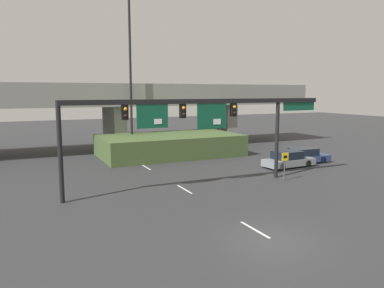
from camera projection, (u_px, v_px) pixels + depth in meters
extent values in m
plane|color=#2D2D30|center=(270.00, 239.00, 16.96)|extent=(160.00, 160.00, 0.00)
cube|color=silver|center=(255.00, 230.00, 18.06)|extent=(0.14, 2.40, 0.01)
cube|color=silver|center=(185.00, 189.00, 25.54)|extent=(0.14, 2.40, 0.01)
cube|color=silver|center=(146.00, 167.00, 33.01)|extent=(0.14, 2.40, 0.01)
cube|color=silver|center=(122.00, 153.00, 40.48)|extent=(0.14, 2.40, 0.01)
cylinder|color=black|center=(60.00, 152.00, 22.03)|extent=(0.28, 0.28, 6.12)
cylinder|color=black|center=(277.00, 138.00, 28.68)|extent=(0.28, 0.28, 6.12)
cube|color=black|center=(207.00, 101.00, 25.71)|extent=(19.40, 0.32, 0.32)
cube|color=black|center=(125.00, 112.00, 23.38)|extent=(0.40, 0.28, 0.95)
sphere|color=orange|center=(126.00, 109.00, 23.20)|extent=(0.22, 0.22, 0.22)
sphere|color=black|center=(126.00, 116.00, 23.26)|extent=(0.22, 0.22, 0.22)
cube|color=black|center=(183.00, 111.00, 25.05)|extent=(0.40, 0.28, 0.95)
sphere|color=orange|center=(184.00, 108.00, 24.86)|extent=(0.22, 0.22, 0.22)
sphere|color=black|center=(184.00, 114.00, 24.92)|extent=(0.22, 0.22, 0.22)
cube|color=black|center=(233.00, 110.00, 26.71)|extent=(0.40, 0.28, 0.95)
sphere|color=orange|center=(235.00, 107.00, 26.52)|extent=(0.22, 0.22, 0.22)
sphere|color=black|center=(234.00, 113.00, 26.58)|extent=(0.22, 0.22, 0.22)
cube|color=#0F4C33|center=(152.00, 116.00, 24.08)|extent=(2.12, 0.08, 1.53)
cube|color=white|center=(158.00, 122.00, 24.24)|extent=(0.53, 0.03, 0.34)
cube|color=#0F4C33|center=(212.00, 116.00, 25.93)|extent=(2.27, 0.08, 1.75)
cube|color=white|center=(217.00, 122.00, 26.10)|extent=(0.57, 0.03, 0.38)
cube|color=#0F4C33|center=(299.00, 106.00, 29.13)|extent=(2.99, 0.07, 0.64)
cylinder|color=#4C4C4C|center=(284.00, 166.00, 27.92)|extent=(0.08, 0.08, 2.17)
cube|color=yellow|center=(285.00, 157.00, 27.78)|extent=(0.60, 0.03, 0.60)
cube|color=black|center=(285.00, 157.00, 27.77)|extent=(0.33, 0.01, 0.21)
cylinder|color=black|center=(130.00, 69.00, 38.41)|extent=(0.24, 0.24, 17.78)
cube|color=gray|center=(114.00, 99.00, 42.51)|extent=(49.27, 7.68, 1.54)
cube|color=gray|center=(121.00, 88.00, 39.08)|extent=(49.27, 0.40, 0.90)
cube|color=gray|center=(114.00, 128.00, 42.97)|extent=(1.40, 6.14, 5.05)
cube|color=gray|center=(220.00, 123.00, 48.84)|extent=(1.40, 6.14, 5.05)
cube|color=#42562D|center=(170.00, 145.00, 39.06)|extent=(14.23, 7.87, 2.17)
cube|color=gray|center=(289.00, 162.00, 33.07)|extent=(4.79, 2.06, 0.59)
cube|color=black|center=(287.00, 155.00, 32.89)|extent=(2.52, 1.78, 0.69)
cylinder|color=black|center=(295.00, 161.00, 34.48)|extent=(0.65, 0.25, 0.64)
cylinder|color=black|center=(308.00, 164.00, 33.03)|extent=(0.65, 0.25, 0.64)
cylinder|color=black|center=(270.00, 163.00, 33.14)|extent=(0.65, 0.25, 0.64)
cylinder|color=black|center=(282.00, 167.00, 31.69)|extent=(0.65, 0.25, 0.64)
cube|color=navy|center=(305.00, 158.00, 34.95)|extent=(4.78, 1.98, 0.57)
cube|color=black|center=(303.00, 152.00, 34.79)|extent=(2.52, 1.70, 0.68)
cylinder|color=black|center=(312.00, 157.00, 36.22)|extent=(0.65, 0.25, 0.64)
cylinder|color=black|center=(323.00, 160.00, 34.81)|extent=(0.65, 0.25, 0.64)
cylinder|color=black|center=(287.00, 159.00, 35.11)|extent=(0.65, 0.25, 0.64)
cylinder|color=black|center=(297.00, 162.00, 33.70)|extent=(0.65, 0.25, 0.64)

